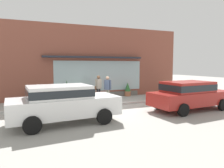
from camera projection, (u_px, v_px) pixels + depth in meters
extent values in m
plane|color=#9E9B93|center=(110.00, 105.00, 12.39)|extent=(60.00, 60.00, 0.00)
cube|color=#B2B2AD|center=(111.00, 104.00, 12.20)|extent=(14.00, 0.24, 0.12)
cube|color=brown|center=(94.00, 62.00, 15.10)|extent=(14.00, 0.36, 5.18)
cube|color=#9EB7BC|center=(100.00, 76.00, 15.17)|extent=(6.63, 0.03, 2.20)
cube|color=#232833|center=(95.00, 57.00, 14.75)|extent=(7.23, 0.56, 0.12)
cube|color=#605E59|center=(95.00, 95.00, 15.12)|extent=(7.03, 0.20, 0.36)
cylinder|color=#B2B2B7|center=(88.00, 103.00, 12.65)|extent=(0.30, 0.30, 0.06)
cylinder|color=#B2B2B7|center=(88.00, 98.00, 12.62)|extent=(0.20, 0.20, 0.56)
sphere|color=#B2B2B7|center=(88.00, 93.00, 12.59)|extent=(0.23, 0.23, 0.23)
cylinder|color=#B2B2B7|center=(86.00, 98.00, 12.56)|extent=(0.10, 0.09, 0.09)
cylinder|color=#B2B2B7|center=(90.00, 98.00, 12.67)|extent=(0.10, 0.09, 0.09)
cylinder|color=#B2B2B7|center=(89.00, 98.00, 12.48)|extent=(0.09, 0.10, 0.09)
cylinder|color=#232328|center=(98.00, 95.00, 13.40)|extent=(0.12, 0.12, 0.84)
cylinder|color=#232328|center=(100.00, 95.00, 13.53)|extent=(0.12, 0.12, 0.84)
cube|color=#9E9384|center=(98.00, 84.00, 13.40)|extent=(0.39, 0.31, 0.63)
sphere|color=brown|center=(98.00, 77.00, 13.36)|extent=(0.23, 0.23, 0.23)
cylinder|color=#9E9384|center=(96.00, 84.00, 13.25)|extent=(0.08, 0.08, 0.60)
cylinder|color=#9E9384|center=(101.00, 83.00, 13.55)|extent=(0.08, 0.08, 0.60)
cube|color=#472D1E|center=(95.00, 88.00, 13.22)|extent=(0.26, 0.18, 0.28)
cylinder|color=#9E9384|center=(109.00, 96.00, 12.98)|extent=(0.12, 0.12, 0.83)
cylinder|color=#9E9384|center=(106.00, 96.00, 13.05)|extent=(0.12, 0.12, 0.83)
cube|color=#475675|center=(108.00, 85.00, 12.95)|extent=(0.36, 0.36, 0.62)
sphere|color=tan|center=(108.00, 78.00, 12.91)|extent=(0.22, 0.22, 0.22)
cylinder|color=#475675|center=(111.00, 85.00, 12.86)|extent=(0.08, 0.08, 0.59)
cylinder|color=#475675|center=(105.00, 84.00, 13.03)|extent=(0.08, 0.08, 0.59)
cube|color=maroon|center=(190.00, 98.00, 10.89)|extent=(4.60, 2.10, 0.68)
cube|color=maroon|center=(188.00, 87.00, 10.74)|extent=(2.58, 1.80, 0.57)
cube|color=#1E2328|center=(188.00, 87.00, 10.74)|extent=(2.63, 1.82, 0.32)
cylinder|color=black|center=(195.00, 100.00, 12.34)|extent=(0.62, 0.23, 0.61)
cylinder|color=black|center=(223.00, 105.00, 10.75)|extent=(0.62, 0.23, 0.61)
cylinder|color=black|center=(158.00, 104.00, 11.10)|extent=(0.62, 0.23, 0.61)
cylinder|color=black|center=(183.00, 110.00, 9.51)|extent=(0.62, 0.23, 0.61)
cube|color=white|center=(65.00, 106.00, 8.43)|extent=(4.48, 2.13, 0.74)
cube|color=white|center=(59.00, 92.00, 8.27)|extent=(2.52, 1.84, 0.53)
cube|color=#1E2328|center=(59.00, 92.00, 8.27)|extent=(2.56, 1.86, 0.29)
cylinder|color=black|center=(88.00, 108.00, 9.88)|extent=(0.65, 0.23, 0.64)
cylinder|color=black|center=(104.00, 117.00, 8.24)|extent=(0.65, 0.23, 0.64)
cylinder|color=black|center=(28.00, 114.00, 8.68)|extent=(0.65, 0.23, 0.64)
cylinder|color=black|center=(32.00, 125.00, 7.04)|extent=(0.65, 0.23, 0.64)
cylinder|color=#9E6042|center=(45.00, 100.00, 13.35)|extent=(0.45, 0.45, 0.20)
sphere|color=#2D6B33|center=(45.00, 96.00, 13.32)|extent=(0.55, 0.55, 0.55)
sphere|color=white|center=(46.00, 93.00, 13.48)|extent=(0.10, 0.10, 0.10)
sphere|color=white|center=(42.00, 95.00, 13.27)|extent=(0.11, 0.11, 0.11)
cylinder|color=#B7B2A3|center=(108.00, 96.00, 15.28)|extent=(0.33, 0.33, 0.21)
sphere|color=#23562D|center=(108.00, 93.00, 15.26)|extent=(0.31, 0.31, 0.31)
sphere|color=#DB4C7A|center=(107.00, 92.00, 15.26)|extent=(0.06, 0.06, 0.06)
cylinder|color=#9E6042|center=(83.00, 97.00, 14.34)|extent=(0.46, 0.46, 0.36)
sphere|color=#4C934C|center=(83.00, 91.00, 14.31)|extent=(0.57, 0.57, 0.57)
cylinder|color=#B7B2A3|center=(67.00, 98.00, 13.90)|extent=(0.41, 0.41, 0.34)
cone|color=#23562D|center=(67.00, 88.00, 13.84)|extent=(0.37, 0.37, 1.04)
cylinder|color=#9E6042|center=(31.00, 101.00, 13.01)|extent=(0.48, 0.48, 0.26)
sphere|color=#2D6B33|center=(31.00, 95.00, 12.98)|extent=(0.59, 0.59, 0.59)
sphere|color=#DB4C7A|center=(29.00, 93.00, 12.81)|extent=(0.16, 0.16, 0.16)
sphere|color=orange|center=(32.00, 94.00, 13.11)|extent=(0.18, 0.18, 0.18)
cylinder|color=#9E6042|center=(128.00, 94.00, 15.90)|extent=(0.49, 0.49, 0.37)
cone|color=#2D6B33|center=(128.00, 87.00, 15.85)|extent=(0.44, 0.44, 0.67)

